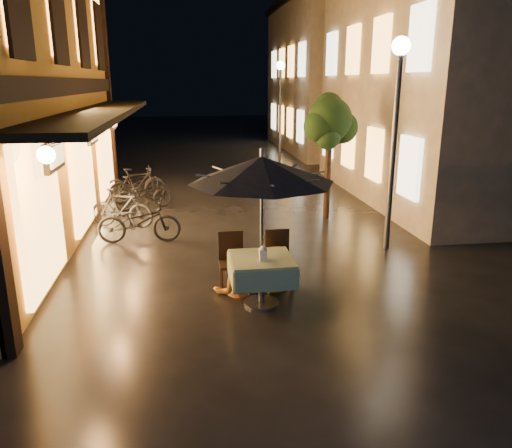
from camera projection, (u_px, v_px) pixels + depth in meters
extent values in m
plane|color=black|center=(261.00, 295.00, 8.25)|extent=(90.00, 90.00, 0.00)
cube|color=black|center=(72.00, 86.00, 10.67)|extent=(0.12, 11.00, 0.35)
cube|color=black|center=(102.00, 112.00, 10.90)|extent=(1.20, 10.50, 0.12)
cube|color=#FFB04D|center=(56.00, 15.00, 9.37)|extent=(0.10, 0.90, 1.50)
cube|color=#FFB04D|center=(81.00, 29.00, 11.74)|extent=(0.10, 0.90, 1.50)
cube|color=#FFB04D|center=(98.00, 38.00, 14.12)|extent=(0.10, 0.90, 1.50)
cube|color=#FFB04D|center=(41.00, 213.00, 7.87)|extent=(0.10, 2.20, 2.40)
cube|color=#FFB04D|center=(82.00, 174.00, 11.20)|extent=(0.10, 2.20, 2.40)
cube|color=#FFB04D|center=(105.00, 153.00, 14.53)|extent=(0.10, 2.20, 2.40)
cube|color=#C7B097|center=(480.00, 87.00, 14.58)|extent=(7.00, 9.00, 6.50)
cube|color=#FFB04D|center=(409.00, 168.00, 11.43)|extent=(0.10, 1.00, 1.40)
cube|color=#FFB04D|center=(421.00, 38.00, 10.66)|extent=(0.10, 1.00, 1.40)
cube|color=#FFB04D|center=(374.00, 154.00, 13.52)|extent=(0.10, 1.00, 1.40)
cube|color=#FFB04D|center=(381.00, 45.00, 12.75)|extent=(0.10, 1.00, 1.40)
cube|color=#FFB04D|center=(348.00, 145.00, 15.62)|extent=(0.10, 1.00, 1.40)
cube|color=#FFB04D|center=(353.00, 50.00, 14.85)|extent=(0.10, 1.00, 1.40)
cube|color=#FFB04D|center=(328.00, 137.00, 17.71)|extent=(0.10, 1.00, 1.40)
cube|color=#FFB04D|center=(332.00, 54.00, 16.94)|extent=(0.10, 1.00, 1.40)
cube|color=#C7B097|center=(352.00, 80.00, 25.45)|extent=(7.00, 10.00, 7.00)
cube|color=black|center=(356.00, 2.00, 24.45)|extent=(7.30, 10.30, 0.30)
cube|color=#FFB04D|center=(300.00, 126.00, 21.90)|extent=(0.10, 1.00, 1.40)
cube|color=#FFB04D|center=(302.00, 60.00, 21.13)|extent=(0.10, 1.00, 1.40)
cube|color=#FFB04D|center=(290.00, 123.00, 23.99)|extent=(0.10, 1.00, 1.40)
cube|color=#FFB04D|center=(291.00, 62.00, 23.22)|extent=(0.10, 1.00, 1.40)
cube|color=#FFB04D|center=(281.00, 119.00, 26.08)|extent=(0.10, 1.00, 1.40)
cube|color=#FFB04D|center=(282.00, 63.00, 25.31)|extent=(0.10, 1.00, 1.40)
cube|color=#FFB04D|center=(274.00, 116.00, 28.18)|extent=(0.10, 1.00, 1.40)
cube|color=#FFB04D|center=(274.00, 65.00, 27.41)|extent=(0.10, 1.00, 1.40)
cylinder|color=black|center=(327.00, 176.00, 12.56)|extent=(0.16, 0.16, 2.20)
sphere|color=black|center=(330.00, 120.00, 12.18)|extent=(1.10, 1.10, 1.10)
sphere|color=black|center=(342.00, 128.00, 12.38)|extent=(0.80, 0.80, 0.80)
sphere|color=black|center=(319.00, 127.00, 12.03)|extent=(0.76, 0.76, 0.76)
sphere|color=black|center=(329.00, 107.00, 12.39)|extent=(0.70, 0.70, 0.70)
sphere|color=black|center=(328.00, 137.00, 12.04)|extent=(0.60, 0.60, 0.60)
cylinder|color=#59595E|center=(393.00, 154.00, 10.02)|extent=(0.12, 0.12, 4.00)
sphere|color=beige|center=(401.00, 46.00, 9.46)|extent=(0.36, 0.36, 0.36)
cylinder|color=#59595E|center=(280.00, 115.00, 21.44)|extent=(0.12, 0.12, 4.00)
sphere|color=beige|center=(281.00, 65.00, 20.87)|extent=(0.36, 0.36, 0.36)
cylinder|color=#59595E|center=(261.00, 283.00, 7.82)|extent=(0.10, 0.10, 0.72)
cylinder|color=#59595E|center=(261.00, 303.00, 7.91)|extent=(0.56, 0.56, 0.04)
cube|color=#326340|center=(262.00, 259.00, 7.71)|extent=(0.95, 0.95, 0.06)
cube|color=#326340|center=(291.00, 268.00, 7.82)|extent=(0.04, 0.95, 0.33)
cube|color=#326340|center=(231.00, 271.00, 7.69)|extent=(0.04, 0.95, 0.33)
cube|color=#326340|center=(257.00, 259.00, 8.21)|extent=(0.95, 0.04, 0.33)
cube|color=#326340|center=(267.00, 281.00, 7.30)|extent=(0.95, 0.04, 0.33)
cylinder|color=#59595E|center=(262.00, 235.00, 7.60)|extent=(0.05, 0.05, 2.30)
cone|color=black|center=(262.00, 170.00, 7.32)|extent=(2.20, 2.20, 0.40)
cylinder|color=#59595E|center=(262.00, 153.00, 7.25)|extent=(0.06, 0.06, 0.12)
cube|color=black|center=(232.00, 264.00, 8.35)|extent=(0.42, 0.42, 0.05)
cube|color=black|center=(231.00, 247.00, 8.47)|extent=(0.42, 0.04, 0.55)
cylinder|color=black|center=(222.00, 282.00, 8.22)|extent=(0.04, 0.04, 0.43)
cylinder|color=black|center=(244.00, 281.00, 8.27)|extent=(0.04, 0.04, 0.43)
cylinder|color=black|center=(221.00, 274.00, 8.56)|extent=(0.04, 0.04, 0.43)
cylinder|color=black|center=(242.00, 273.00, 8.61)|extent=(0.04, 0.04, 0.43)
cube|color=black|center=(279.00, 262.00, 8.46)|extent=(0.42, 0.42, 0.05)
cube|color=black|center=(277.00, 244.00, 8.58)|extent=(0.42, 0.04, 0.55)
cylinder|color=black|center=(270.00, 279.00, 8.33)|extent=(0.04, 0.04, 0.43)
cylinder|color=black|center=(291.00, 278.00, 8.38)|extent=(0.04, 0.04, 0.43)
cylinder|color=black|center=(267.00, 271.00, 8.68)|extent=(0.04, 0.04, 0.43)
cylinder|color=black|center=(287.00, 270.00, 8.72)|extent=(0.04, 0.04, 0.43)
cube|color=white|center=(263.00, 255.00, 7.54)|extent=(0.11, 0.11, 0.18)
cube|color=#FFD88C|center=(263.00, 256.00, 7.54)|extent=(0.07, 0.07, 0.12)
cone|color=white|center=(263.00, 247.00, 7.51)|extent=(0.16, 0.16, 0.07)
imported|color=orange|center=(234.00, 251.00, 8.15)|extent=(0.76, 0.62, 1.45)
imported|color=gold|center=(275.00, 248.00, 8.29)|extent=(1.01, 0.68, 1.45)
imported|color=black|center=(139.00, 222.00, 10.83)|extent=(1.81, 0.68, 0.94)
imported|color=black|center=(121.00, 208.00, 11.96)|extent=(1.63, 0.92, 0.95)
imported|color=black|center=(143.00, 194.00, 13.70)|extent=(1.71, 1.06, 0.85)
imported|color=black|center=(138.00, 185.00, 14.42)|extent=(1.76, 1.02, 1.02)
imported|color=black|center=(135.00, 182.00, 15.15)|extent=(1.81, 0.92, 0.91)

